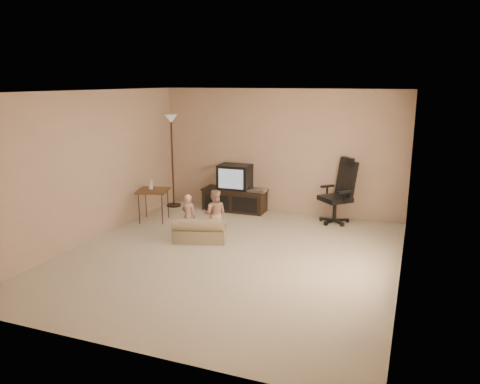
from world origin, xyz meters
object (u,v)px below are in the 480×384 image
object	(u,v)px
toddler_left	(189,216)
tv_stand	(235,192)
toddler_right	(215,214)
floor_lamp	(172,140)
side_table	(153,191)
child_sofa	(200,231)
office_chair	(339,200)

from	to	relation	value
toddler_left	tv_stand	bearing A→B (deg)	-85.15
toddler_left	toddler_right	world-z (taller)	toddler_right
floor_lamp	toddler_left	world-z (taller)	floor_lamp
side_table	child_sofa	size ratio (longest dim) A/B	0.86
office_chair	child_sofa	xyz separation A→B (m)	(-2.00, -1.92, -0.28)
tv_stand	child_sofa	distance (m)	2.02
floor_lamp	toddler_right	bearing A→B (deg)	-43.58
child_sofa	toddler_left	distance (m)	0.35
floor_lamp	child_sofa	distance (m)	2.72
side_table	toddler_left	distance (m)	1.30
child_sofa	toddler_left	world-z (taller)	toddler_left
floor_lamp	toddler_left	distance (m)	2.41
side_table	toddler_left	xyz separation A→B (m)	(1.10, -0.67, -0.21)
side_table	toddler_left	world-z (taller)	side_table
tv_stand	office_chair	bearing A→B (deg)	-2.65
tv_stand	toddler_right	distance (m)	1.76
side_table	toddler_right	bearing A→B (deg)	-18.31
office_chair	floor_lamp	size ratio (longest dim) A/B	0.64
office_chair	child_sofa	world-z (taller)	office_chair
tv_stand	office_chair	world-z (taller)	office_chair
floor_lamp	toddler_right	world-z (taller)	floor_lamp
toddler_right	tv_stand	bearing A→B (deg)	-92.77
floor_lamp	toddler_left	xyz separation A→B (m)	(1.26, -1.76, -1.05)
child_sofa	toddler_left	bearing A→B (deg)	141.22
office_chair	toddler_right	distance (m)	2.47
child_sofa	toddler_right	bearing A→B (deg)	43.11
toddler_right	toddler_left	bearing A→B (deg)	9.05
office_chair	child_sofa	bearing A→B (deg)	-91.66
child_sofa	office_chair	bearing A→B (deg)	27.42
office_chair	toddler_left	xyz separation A→B (m)	(-2.25, -1.81, -0.07)
floor_lamp	child_sofa	bearing A→B (deg)	-50.90
tv_stand	toddler_left	world-z (taller)	tv_stand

